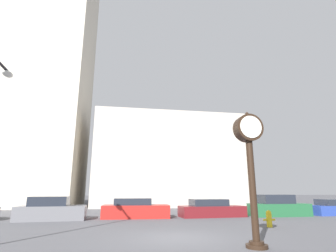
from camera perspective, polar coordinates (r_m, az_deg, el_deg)
The scene contains 9 objects.
ground_plane at distance 11.31m, azimuth 2.11°, elevation -23.20°, with size 200.00×200.00×0.00m, color #515156.
building_tall_tower at distance 40.23m, azimuth -25.83°, elevation 11.60°, with size 12.36×12.00×36.42m.
building_storefront_row at distance 35.62m, azimuth -0.23°, elevation -7.93°, with size 18.38×12.00×11.09m.
street_clock at distance 9.79m, azimuth 17.42°, elevation -6.20°, with size 0.99×0.72×4.65m.
car_grey at distance 19.23m, azimuth -24.07°, elevation -16.37°, with size 4.26×2.15×1.47m.
car_red at distance 19.28m, azimuth -7.12°, elevation -17.57°, with size 4.68×2.13×1.32m.
car_maroon at distance 20.18m, azimuth 9.35°, elevation -17.44°, with size 4.75×2.05×1.24m.
car_green at distance 22.09m, azimuth 22.85°, elevation -15.94°, with size 4.33×1.73×1.54m.
fire_hydrant_near at distance 15.35m, azimuth 21.14°, elevation -18.27°, with size 0.64×0.28×0.84m.
Camera 1 is at (-2.28, -10.93, 1.83)m, focal length 28.00 mm.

